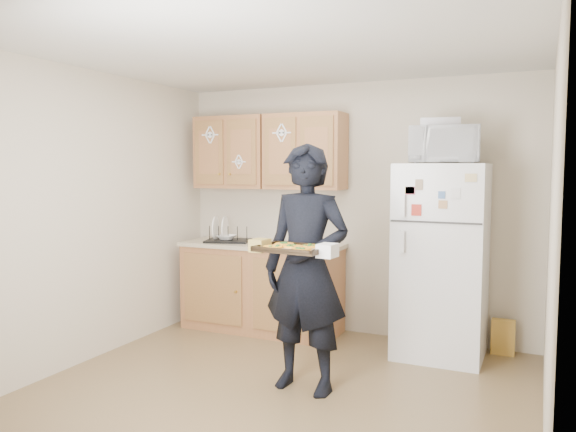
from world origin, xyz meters
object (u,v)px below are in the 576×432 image
Objects in this scene: refrigerator at (441,261)px; baking_tray at (293,249)px; microwave at (444,145)px; dish_rack at (228,233)px; person at (306,268)px.

baking_tray is (-0.76, -1.51, 0.25)m from refrigerator.
microwave reaches higher than refrigerator.
baking_tray is 1.06× the size of dish_rack.
person is at bearing -122.94° from refrigerator.
baking_tray is 1.81m from microwave.
baking_tray is at bearing -116.77° from refrigerator.
microwave is at bearing -1.17° from dish_rack.
person is 3.20× the size of microwave.
refrigerator is 2.17m from dish_rack.
person is 4.16× the size of dish_rack.
microwave is at bearing -78.14° from refrigerator.
person is 1.69m from microwave.
microwave is at bearing 59.83° from person.
person is 3.94× the size of baking_tray.
microwave reaches higher than dish_rack.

